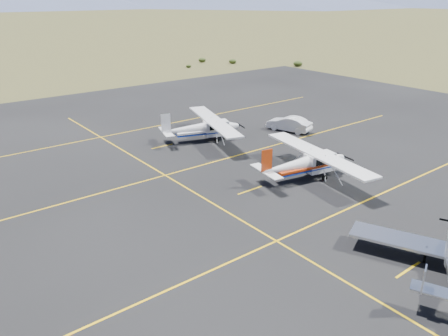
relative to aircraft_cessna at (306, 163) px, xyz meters
name	(u,v)px	position (x,y,z in m)	size (l,w,h in m)	color
ground	(379,221)	(-1.25, -6.69, -1.15)	(1600.00, 1600.00, 0.00)	#383D1C
apron	(288,181)	(-1.25, 0.31, -1.15)	(72.00, 72.00, 0.02)	black
aircraft_cessna	(306,163)	(0.00, 0.00, 0.00)	(6.31, 10.24, 2.58)	white
aircraft_plain	(203,128)	(-0.67, 11.05, 0.01)	(7.01, 10.15, 2.60)	silver
sedan	(289,124)	(7.15, 8.45, -0.46)	(1.43, 4.11, 1.35)	white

